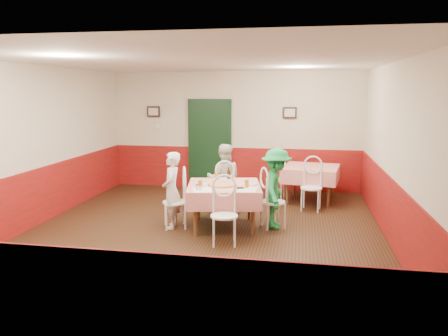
% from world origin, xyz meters
% --- Properties ---
extents(floor, '(7.00, 7.00, 0.00)m').
position_xyz_m(floor, '(0.00, 0.00, 0.00)').
color(floor, black).
rests_on(floor, ground).
extents(ceiling, '(7.00, 7.00, 0.00)m').
position_xyz_m(ceiling, '(0.00, 0.00, 2.80)').
color(ceiling, white).
rests_on(ceiling, back_wall).
extents(back_wall, '(6.00, 0.10, 2.80)m').
position_xyz_m(back_wall, '(0.00, 3.50, 1.40)').
color(back_wall, beige).
rests_on(back_wall, ground).
extents(front_wall, '(6.00, 0.10, 2.80)m').
position_xyz_m(front_wall, '(0.00, -3.50, 1.40)').
color(front_wall, beige).
rests_on(front_wall, ground).
extents(left_wall, '(0.10, 7.00, 2.80)m').
position_xyz_m(left_wall, '(-3.00, 0.00, 1.40)').
color(left_wall, beige).
rests_on(left_wall, ground).
extents(right_wall, '(0.10, 7.00, 2.80)m').
position_xyz_m(right_wall, '(3.00, 0.00, 1.40)').
color(right_wall, beige).
rests_on(right_wall, ground).
extents(wainscot_back, '(6.00, 0.03, 1.00)m').
position_xyz_m(wainscot_back, '(0.00, 3.48, 0.50)').
color(wainscot_back, maroon).
rests_on(wainscot_back, ground).
extents(wainscot_front, '(6.00, 0.03, 1.00)m').
position_xyz_m(wainscot_front, '(0.00, -3.48, 0.50)').
color(wainscot_front, maroon).
rests_on(wainscot_front, ground).
extents(wainscot_left, '(0.03, 7.00, 1.00)m').
position_xyz_m(wainscot_left, '(-2.98, 0.00, 0.50)').
color(wainscot_left, maroon).
rests_on(wainscot_left, ground).
extents(wainscot_right, '(0.03, 7.00, 1.00)m').
position_xyz_m(wainscot_right, '(2.98, 0.00, 0.50)').
color(wainscot_right, maroon).
rests_on(wainscot_right, ground).
extents(door, '(0.96, 0.06, 2.10)m').
position_xyz_m(door, '(-0.60, 3.45, 1.05)').
color(door, black).
rests_on(door, ground).
extents(picture_left, '(0.32, 0.03, 0.26)m').
position_xyz_m(picture_left, '(-2.00, 3.45, 1.85)').
color(picture_left, black).
rests_on(picture_left, back_wall).
extents(picture_right, '(0.32, 0.03, 0.26)m').
position_xyz_m(picture_right, '(1.30, 3.45, 1.85)').
color(picture_right, black).
rests_on(picture_right, back_wall).
extents(thermostat, '(0.10, 0.03, 0.10)m').
position_xyz_m(thermostat, '(-1.90, 3.45, 1.50)').
color(thermostat, white).
rests_on(thermostat, back_wall).
extents(main_table, '(1.42, 1.42, 0.77)m').
position_xyz_m(main_table, '(0.30, 0.39, 0.38)').
color(main_table, red).
rests_on(main_table, ground).
extents(second_table, '(1.28, 1.28, 0.77)m').
position_xyz_m(second_table, '(1.80, 2.52, 0.38)').
color(second_table, red).
rests_on(second_table, ground).
extents(chair_left, '(0.54, 0.54, 0.90)m').
position_xyz_m(chair_left, '(-0.54, 0.23, 0.45)').
color(chair_left, white).
rests_on(chair_left, ground).
extents(chair_right, '(0.56, 0.56, 0.90)m').
position_xyz_m(chair_right, '(1.13, 0.54, 0.45)').
color(chair_right, white).
rests_on(chair_right, ground).
extents(chair_far, '(0.52, 0.52, 0.90)m').
position_xyz_m(chair_far, '(0.14, 1.22, 0.45)').
color(chair_far, white).
rests_on(chair_far, ground).
extents(chair_near, '(0.49, 0.49, 0.90)m').
position_xyz_m(chair_near, '(0.45, -0.45, 0.45)').
color(chair_near, white).
rests_on(chair_near, ground).
extents(chair_second_a, '(0.48, 0.48, 0.90)m').
position_xyz_m(chair_second_a, '(1.05, 2.52, 0.45)').
color(chair_second_a, white).
rests_on(chair_second_a, ground).
extents(chair_second_b, '(0.48, 0.48, 0.90)m').
position_xyz_m(chair_second_b, '(1.80, 1.77, 0.45)').
color(chair_second_b, white).
rests_on(chair_second_b, ground).
extents(pizza, '(0.55, 0.55, 0.03)m').
position_xyz_m(pizza, '(0.28, 0.31, 0.78)').
color(pizza, '#B74723').
rests_on(pizza, main_table).
extents(plate_left, '(0.29, 0.29, 0.01)m').
position_xyz_m(plate_left, '(-0.10, 0.33, 0.77)').
color(plate_left, white).
rests_on(plate_left, main_table).
extents(plate_right, '(0.29, 0.29, 0.01)m').
position_xyz_m(plate_right, '(0.72, 0.49, 0.77)').
color(plate_right, white).
rests_on(plate_right, main_table).
extents(plate_far, '(0.29, 0.29, 0.01)m').
position_xyz_m(plate_far, '(0.23, 0.83, 0.77)').
color(plate_far, white).
rests_on(plate_far, main_table).
extents(glass_a, '(0.08, 0.08, 0.13)m').
position_xyz_m(glass_a, '(-0.04, 0.05, 0.82)').
color(glass_a, '#BF7219').
rests_on(glass_a, main_table).
extents(glass_b, '(0.08, 0.08, 0.13)m').
position_xyz_m(glass_b, '(0.71, 0.22, 0.83)').
color(glass_b, '#BF7219').
rests_on(glass_b, main_table).
extents(glass_c, '(0.08, 0.08, 0.13)m').
position_xyz_m(glass_c, '(0.09, 0.78, 0.82)').
color(glass_c, '#BF7219').
rests_on(glass_c, main_table).
extents(beer_bottle, '(0.07, 0.07, 0.21)m').
position_xyz_m(beer_bottle, '(0.31, 0.82, 0.86)').
color(beer_bottle, '#381C0A').
rests_on(beer_bottle, main_table).
extents(shaker_a, '(0.04, 0.04, 0.09)m').
position_xyz_m(shaker_a, '(-0.05, -0.10, 0.81)').
color(shaker_a, silver).
rests_on(shaker_a, main_table).
extents(shaker_b, '(0.04, 0.04, 0.09)m').
position_xyz_m(shaker_b, '(0.00, -0.14, 0.81)').
color(shaker_b, silver).
rests_on(shaker_b, main_table).
extents(shaker_c, '(0.04, 0.04, 0.09)m').
position_xyz_m(shaker_c, '(-0.07, -0.06, 0.81)').
color(shaker_c, '#B23319').
rests_on(shaker_c, main_table).
extents(menu_left, '(0.41, 0.47, 0.00)m').
position_xyz_m(menu_left, '(0.02, -0.08, 0.76)').
color(menu_left, white).
rests_on(menu_left, main_table).
extents(menu_right, '(0.31, 0.41, 0.00)m').
position_xyz_m(menu_right, '(0.74, 0.09, 0.76)').
color(menu_right, white).
rests_on(menu_right, main_table).
extents(wallet, '(0.12, 0.11, 0.02)m').
position_xyz_m(wallet, '(0.62, 0.14, 0.77)').
color(wallet, black).
rests_on(wallet, main_table).
extents(diner_left, '(0.37, 0.52, 1.32)m').
position_xyz_m(diner_left, '(-0.59, 0.22, 0.66)').
color(diner_left, gray).
rests_on(diner_left, ground).
extents(diner_far, '(0.71, 0.58, 1.35)m').
position_xyz_m(diner_far, '(0.14, 1.27, 0.68)').
color(diner_far, gray).
rests_on(diner_far, ground).
extents(diner_right, '(0.53, 0.90, 1.39)m').
position_xyz_m(diner_right, '(1.18, 0.55, 0.70)').
color(diner_right, gray).
rests_on(diner_right, ground).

